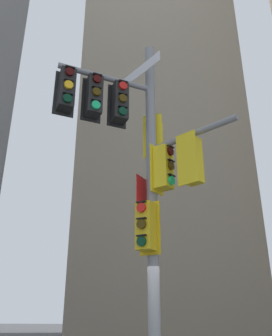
# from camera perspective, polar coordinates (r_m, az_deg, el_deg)

# --- Properties ---
(building_mid_block) EXTENTS (13.01, 13.01, 43.10)m
(building_mid_block) POSITION_cam_1_polar(r_m,az_deg,el_deg) (36.11, 4.50, 11.33)
(building_mid_block) COLOR tan
(building_mid_block) RESTS_ON ground
(signal_pole_assembly) EXTENTS (3.96, 1.98, 8.15)m
(signal_pole_assembly) POSITION_cam_1_polar(r_m,az_deg,el_deg) (8.05, 0.62, 1.54)
(signal_pole_assembly) COLOR gray
(signal_pole_assembly) RESTS_ON ground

